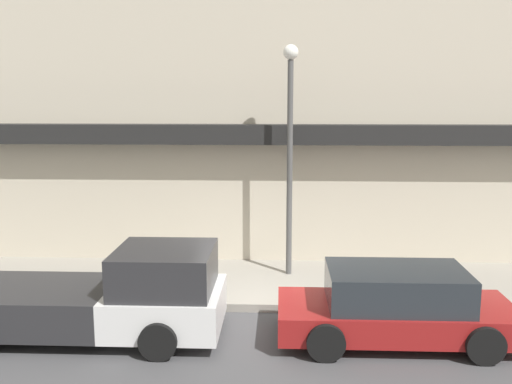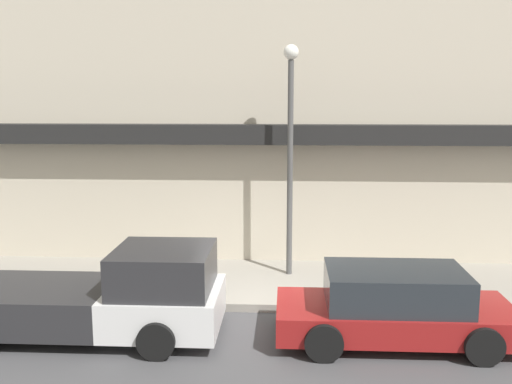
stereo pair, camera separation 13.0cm
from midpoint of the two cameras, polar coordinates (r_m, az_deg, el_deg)
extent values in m
plane|color=#424244|center=(12.38, -0.39, -11.97)|extent=(80.00, 80.00, 0.00)
cube|color=gray|center=(13.93, -0.04, -9.10)|extent=(36.00, 3.36, 0.18)
cube|color=#BCB29E|center=(16.42, 0.47, 13.46)|extent=(19.80, 3.00, 11.33)
cube|color=black|center=(14.61, 0.20, 5.79)|extent=(18.22, 0.60, 0.50)
cube|color=silver|center=(11.18, -9.33, -11.31)|extent=(2.13, 1.95, 0.73)
cube|color=#262628|center=(10.93, -9.44, -7.60)|extent=(1.81, 1.80, 0.78)
cube|color=#262628|center=(12.00, -22.08, -10.43)|extent=(3.19, 1.95, 0.73)
cylinder|color=black|center=(12.15, -8.10, -10.79)|extent=(0.68, 0.22, 0.68)
cylinder|color=black|center=(10.38, -10.12, -14.48)|extent=(0.68, 0.22, 0.68)
cylinder|color=black|center=(13.15, -22.59, -9.86)|extent=(0.68, 0.22, 0.68)
cube|color=maroon|center=(11.20, 13.41, -12.08)|extent=(4.38, 1.77, 0.52)
cube|color=#23282D|center=(11.00, 13.53, -9.19)|extent=(2.54, 1.60, 0.67)
cylinder|color=black|center=(12.36, 18.91, -10.86)|extent=(0.68, 0.22, 0.68)
cylinder|color=black|center=(10.80, 21.61, -14.05)|extent=(0.68, 0.22, 0.68)
cylinder|color=black|center=(11.89, 6.02, -11.20)|extent=(0.68, 0.22, 0.68)
cylinder|color=black|center=(10.26, 6.63, -14.70)|extent=(0.68, 0.22, 0.68)
cylinder|color=#196633|center=(12.63, 7.58, -9.51)|extent=(0.18, 0.18, 0.52)
sphere|color=#196633|center=(12.52, 7.62, -8.07)|extent=(0.17, 0.17, 0.17)
cylinder|color=#4C4C4C|center=(13.83, 3.11, 2.21)|extent=(0.14, 0.14, 5.21)
sphere|color=silver|center=(13.75, 3.22, 13.79)|extent=(0.36, 0.36, 0.36)
camera|label=1|loc=(0.07, -90.29, -0.05)|focal=40.00mm
camera|label=2|loc=(0.07, 89.71, 0.05)|focal=40.00mm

